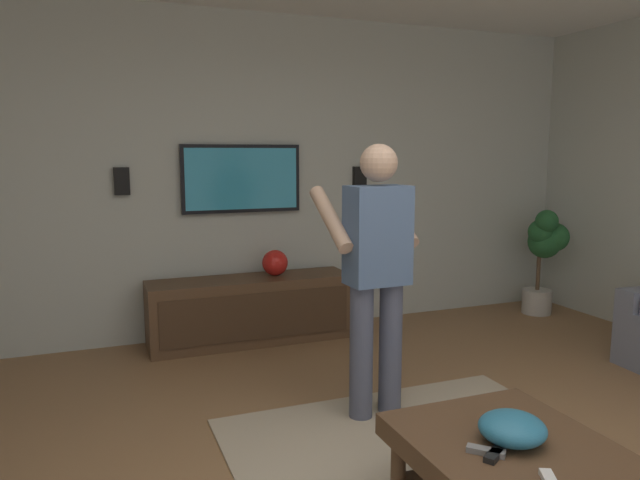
{
  "coord_description": "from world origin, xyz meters",
  "views": [
    {
      "loc": [
        -1.96,
        1.31,
        1.59
      ],
      "look_at": [
        1.38,
        0.0,
        1.06
      ],
      "focal_mm": 33.41,
      "sensor_mm": 36.0,
      "label": 1
    }
  ],
  "objects": [
    {
      "name": "bowl",
      "position": [
        -0.09,
        -0.27,
        0.46
      ],
      "size": [
        0.28,
        0.28,
        0.12
      ],
      "primitive_type": "ellipsoid",
      "color": "teal",
      "rests_on": "coffee_table"
    },
    {
      "name": "person_standing",
      "position": [
        1.14,
        -0.26,
        0.93
      ],
      "size": [
        0.55,
        0.55,
        1.64
      ],
      "rotation": [
        0.0,
        0.0,
        0.04
      ],
      "color": "#4C5166",
      "rests_on": "ground"
    },
    {
      "name": "wall_back_tv",
      "position": [
        3.13,
        0.0,
        1.38
      ],
      "size": [
        0.1,
        6.72,
        2.76
      ],
      "primitive_type": "cube",
      "color": "#B2B7AD",
      "rests_on": "ground"
    },
    {
      "name": "vase_round",
      "position": [
        2.82,
        -0.15,
        0.66
      ],
      "size": [
        0.22,
        0.22,
        0.22
      ],
      "primitive_type": "sphere",
      "color": "red",
      "rests_on": "media_console"
    },
    {
      "name": "wall_speaker_right",
      "position": [
        3.05,
        1.05,
        1.36
      ],
      "size": [
        0.06,
        0.12,
        0.22
      ],
      "primitive_type": "cube",
      "color": "black"
    },
    {
      "name": "tv",
      "position": [
        3.04,
        0.07,
        1.37
      ],
      "size": [
        0.05,
        1.03,
        0.58
      ],
      "rotation": [
        0.0,
        0.0,
        3.14
      ],
      "color": "black"
    },
    {
      "name": "potted_plant_tall",
      "position": [
        2.6,
        -2.85,
        0.65
      ],
      "size": [
        0.36,
        0.41,
        1.05
      ],
      "color": "#B7B2A8",
      "rests_on": "ground"
    },
    {
      "name": "media_console",
      "position": [
        2.8,
        0.07,
        0.28
      ],
      "size": [
        0.45,
        1.7,
        0.55
      ],
      "rotation": [
        0.0,
        0.0,
        3.14
      ],
      "color": "#513823",
      "rests_on": "ground"
    },
    {
      "name": "remote_black",
      "position": [
        -0.16,
        -0.14,
        0.41
      ],
      "size": [
        0.12,
        0.15,
        0.02
      ],
      "primitive_type": "cube",
      "rotation": [
        0.0,
        0.0,
        5.27
      ],
      "color": "black",
      "rests_on": "coffee_table"
    },
    {
      "name": "remote_grey",
      "position": [
        -0.13,
        -0.11,
        0.41
      ],
      "size": [
        0.14,
        0.14,
        0.02
      ],
      "primitive_type": "cube",
      "rotation": [
        0.0,
        0.0,
        0.78
      ],
      "color": "slate",
      "rests_on": "coffee_table"
    },
    {
      "name": "coffee_table",
      "position": [
        -0.13,
        -0.28,
        0.3
      ],
      "size": [
        1.0,
        0.8,
        0.4
      ],
      "color": "#513823",
      "rests_on": "ground"
    },
    {
      "name": "wall_speaker_left",
      "position": [
        3.05,
        -1.05,
        1.35
      ],
      "size": [
        0.06,
        0.12,
        0.22
      ],
      "primitive_type": "cube",
      "color": "black"
    }
  ]
}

